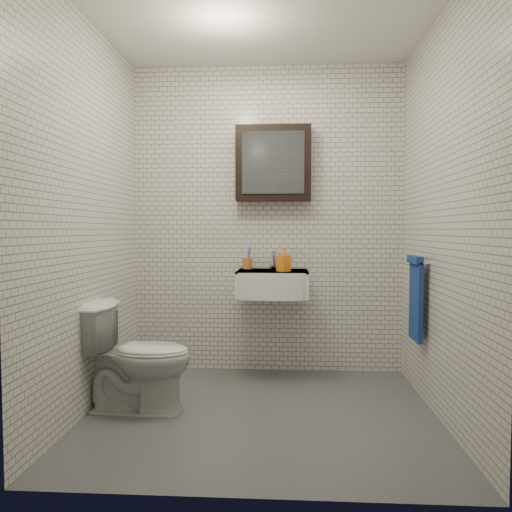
# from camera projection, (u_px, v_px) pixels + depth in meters

# --- Properties ---
(ground) EXTENTS (2.20, 2.00, 0.01)m
(ground) POSITION_uv_depth(u_px,v_px,m) (261.00, 413.00, 3.16)
(ground) COLOR #4A4C51
(ground) RESTS_ON ground
(room_shell) EXTENTS (2.22, 2.02, 2.51)m
(room_shell) POSITION_uv_depth(u_px,v_px,m) (261.00, 182.00, 3.09)
(room_shell) COLOR silver
(room_shell) RESTS_ON ground
(washbasin) EXTENTS (0.55, 0.50, 0.20)m
(washbasin) POSITION_uv_depth(u_px,v_px,m) (272.00, 283.00, 3.85)
(washbasin) COLOR white
(washbasin) RESTS_ON room_shell
(faucet) EXTENTS (0.06, 0.20, 0.15)m
(faucet) POSITION_uv_depth(u_px,v_px,m) (273.00, 261.00, 4.04)
(faucet) COLOR silver
(faucet) RESTS_ON washbasin
(mirror_cabinet) EXTENTS (0.60, 0.15, 0.60)m
(mirror_cabinet) POSITION_uv_depth(u_px,v_px,m) (273.00, 163.00, 3.99)
(mirror_cabinet) COLOR black
(mirror_cabinet) RESTS_ON room_shell
(towel_rail) EXTENTS (0.09, 0.30, 0.58)m
(towel_rail) POSITION_uv_depth(u_px,v_px,m) (416.00, 295.00, 3.41)
(towel_rail) COLOR silver
(towel_rail) RESTS_ON room_shell
(toothbrush_cup) EXTENTS (0.09, 0.09, 0.20)m
(toothbrush_cup) POSITION_uv_depth(u_px,v_px,m) (247.00, 263.00, 4.06)
(toothbrush_cup) COLOR #BE6B2F
(toothbrush_cup) RESTS_ON washbasin
(soap_bottle) EXTENTS (0.12, 0.12, 0.18)m
(soap_bottle) POSITION_uv_depth(u_px,v_px,m) (284.00, 260.00, 3.80)
(soap_bottle) COLOR #F05719
(soap_bottle) RESTS_ON washbasin
(toilet) EXTENTS (0.72, 0.44, 0.71)m
(toilet) POSITION_uv_depth(u_px,v_px,m) (137.00, 356.00, 3.21)
(toilet) COLOR white
(toilet) RESTS_ON ground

